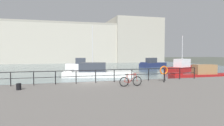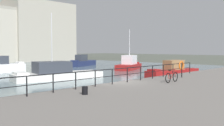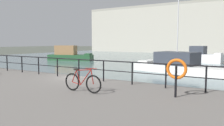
{
  "view_description": "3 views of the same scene",
  "coord_description": "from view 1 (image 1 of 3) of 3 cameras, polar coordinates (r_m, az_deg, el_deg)",
  "views": [
    {
      "loc": [
        -2.81,
        -17.02,
        3.52
      ],
      "look_at": [
        2.72,
        2.64,
        2.46
      ],
      "focal_mm": 32.19,
      "sensor_mm": 36.0,
      "label": 1
    },
    {
      "loc": [
        -14.59,
        -13.34,
        3.5
      ],
      "look_at": [
        1.22,
        1.61,
        2.3
      ],
      "focal_mm": 43.05,
      "sensor_mm": 36.0,
      "label": 2
    },
    {
      "loc": [
        7.98,
        -9.89,
        3.01
      ],
      "look_at": [
        1.32,
        1.13,
        1.77
      ],
      "focal_mm": 35.08,
      "sensor_mm": 36.0,
      "label": 3
    }
  ],
  "objects": [
    {
      "name": "moored_red_daysailer",
      "position": [
        29.4,
        -4.7,
        -2.43
      ],
      "size": [
        10.37,
        5.08,
        7.39
      ],
      "rotation": [
        0.0,
        0.0,
        2.92
      ],
      "color": "white",
      "rests_on": "water_basin"
    },
    {
      "name": "quay_railing",
      "position": [
        16.67,
        -4.68,
        -3.12
      ],
      "size": [
        19.28,
        0.07,
        1.08
      ],
      "color": "black",
      "rests_on": "quay_promenade"
    },
    {
      "name": "moored_harbor_tender",
      "position": [
        39.08,
        19.12,
        -1.11
      ],
      "size": [
        7.07,
        4.75,
        6.58
      ],
      "rotation": [
        0.0,
        0.0,
        0.38
      ],
      "color": "maroon",
      "rests_on": "water_basin"
    },
    {
      "name": "water_basin",
      "position": [
        47.44,
        -12.26,
        -1.35
      ],
      "size": [
        80.0,
        60.0,
        0.01
      ],
      "primitive_type": "cube",
      "color": "slate",
      "rests_on": "ground_plane"
    },
    {
      "name": "quay_promenade",
      "position": [
        11.3,
        -0.74,
        -12.49
      ],
      "size": [
        56.0,
        13.0,
        1.02
      ],
      "primitive_type": "cube",
      "color": "slate",
      "rests_on": "ground_plane"
    },
    {
      "name": "ground_plane",
      "position": [
        17.61,
        -6.27,
        -8.59
      ],
      "size": [
        240.0,
        240.0,
        0.0
      ],
      "primitive_type": "plane",
      "color": "#4C5147"
    },
    {
      "name": "moored_white_yacht",
      "position": [
        27.95,
        24.48,
        -3.13
      ],
      "size": [
        8.87,
        2.76,
        2.01
      ],
      "rotation": [
        0.0,
        0.0,
        3.03
      ],
      "color": "maroon",
      "rests_on": "water_basin"
    },
    {
      "name": "moored_blue_motorboat",
      "position": [
        41.94,
        -8.66,
        -0.68
      ],
      "size": [
        6.68,
        3.16,
        2.42
      ],
      "rotation": [
        0.0,
        0.0,
        -0.14
      ],
      "color": "white",
      "rests_on": "water_basin"
    },
    {
      "name": "harbor_building",
      "position": [
        74.75,
        -8.28,
        5.51
      ],
      "size": [
        71.0,
        17.41,
        16.18
      ],
      "color": "#B2AD9E",
      "rests_on": "ground_plane"
    },
    {
      "name": "moored_green_narrowboat",
      "position": [
        50.0,
        11.46,
        -0.24
      ],
      "size": [
        8.01,
        4.59,
        2.25
      ],
      "rotation": [
        0.0,
        0.0,
        3.51
      ],
      "color": "navy",
      "rests_on": "water_basin"
    },
    {
      "name": "parked_bicycle",
      "position": [
        15.01,
        5.32,
        -5.13
      ],
      "size": [
        1.77,
        0.11,
        0.98
      ],
      "rotation": [
        0.0,
        0.0,
        0.03
      ],
      "color": "black",
      "rests_on": "quay_promenade"
    },
    {
      "name": "mooring_bollard",
      "position": [
        14.91,
        -24.97,
        -6.1
      ],
      "size": [
        0.32,
        0.32,
        0.44
      ],
      "primitive_type": "cylinder",
      "color": "black",
      "rests_on": "quay_promenade"
    },
    {
      "name": "life_ring_stand",
      "position": [
        17.42,
        14.52,
        -2.15
      ],
      "size": [
        0.75,
        0.16,
        1.4
      ],
      "color": "black",
      "rests_on": "quay_promenade"
    }
  ]
}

